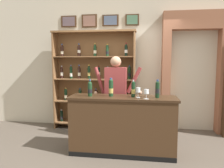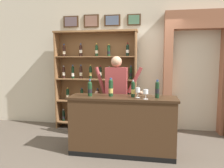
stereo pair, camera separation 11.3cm
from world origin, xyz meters
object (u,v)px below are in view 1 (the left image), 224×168
tasting_bottle_super_tuscan (111,87)px  tasting_bottle_vin_santo (133,89)px  wine_shelf (94,79)px  shopkeeper (116,89)px  tasting_counter (123,125)px  wine_glass_center (146,92)px  tasting_bottle_brunello (157,89)px  wine_glass_spare (138,90)px  tasting_bottle_bianco (90,89)px

tasting_bottle_super_tuscan → tasting_bottle_vin_santo: size_ratio=1.09×
wine_shelf → shopkeeper: size_ratio=1.34×
tasting_counter → wine_shelf: bearing=121.4°
tasting_counter → tasting_bottle_vin_santo: tasting_bottle_vin_santo is taller
tasting_counter → tasting_bottle_vin_santo: bearing=2.6°
wine_shelf → wine_glass_center: 1.91m
shopkeeper → tasting_bottle_vin_santo: (0.38, -0.59, 0.09)m
wine_shelf → tasting_bottle_super_tuscan: (0.59, -1.30, -0.02)m
tasting_bottle_brunello → wine_glass_spare: 0.32m
wine_glass_spare → tasting_bottle_vin_santo: bearing=144.0°
tasting_counter → wine_glass_spare: 0.68m
tasting_counter → tasting_bottle_super_tuscan: bearing=174.9°
shopkeeper → tasting_counter: bearing=-71.6°
tasting_bottle_brunello → tasting_bottle_super_tuscan: bearing=176.9°
shopkeeper → wine_glass_spare: (0.46, -0.66, 0.08)m
tasting_counter → tasting_bottle_super_tuscan: 0.69m
tasting_bottle_super_tuscan → wine_glass_center: size_ratio=2.00×
tasting_bottle_super_tuscan → tasting_bottle_brunello: bearing=-3.1°
tasting_bottle_bianco → tasting_bottle_vin_santo: 0.75m
tasting_bottle_brunello → wine_glass_center: size_ratio=1.90×
wine_glass_center → wine_glass_spare: 0.18m
wine_glass_spare → tasting_bottle_super_tuscan: bearing=171.2°
tasting_counter → tasting_bottle_bianco: (-0.57, -0.03, 0.63)m
tasting_bottle_super_tuscan → wine_glass_center: (0.60, -0.19, -0.04)m
tasting_bottle_bianco → wine_glass_center: size_ratio=1.84×
wine_shelf → tasting_bottle_brunello: wine_shelf is taller
wine_glass_center → tasting_counter: bearing=156.8°
tasting_bottle_super_tuscan → tasting_bottle_brunello: tasting_bottle_super_tuscan is taller
tasting_counter → tasting_bottle_vin_santo: 0.66m
shopkeeper → tasting_bottle_super_tuscan: bearing=-90.6°
tasting_counter → wine_glass_center: size_ratio=11.53×
tasting_bottle_brunello → wine_glass_center: 0.24m
wine_glass_spare → tasting_bottle_bianco: bearing=178.1°
wine_shelf → wine_glass_center: wine_shelf is taller
tasting_bottle_bianco → tasting_counter: bearing=2.6°
tasting_counter → shopkeeper: shopkeeper is taller
tasting_bottle_vin_santo → wine_glass_center: tasting_bottle_vin_santo is taller
wine_shelf → tasting_bottle_brunello: (1.38, -1.34, -0.03)m
wine_glass_center → tasting_bottle_brunello: bearing=38.9°
tasting_bottle_bianco → wine_glass_spare: tasting_bottle_bianco is taller
tasting_bottle_super_tuscan → wine_glass_spare: 0.48m
tasting_bottle_super_tuscan → tasting_bottle_brunello: size_ratio=1.05×
shopkeeper → wine_glass_center: (0.60, -0.77, 0.07)m
wine_shelf → tasting_counter: size_ratio=1.24×
tasting_bottle_vin_santo → tasting_bottle_brunello: tasting_bottle_brunello is taller
wine_shelf → shopkeeper: 0.94m
shopkeeper → wine_glass_spare: shopkeeper is taller
wine_shelf → shopkeeper: (0.60, -0.71, -0.13)m
tasting_bottle_vin_santo → wine_glass_center: (0.22, -0.18, -0.02)m
wine_glass_center → shopkeeper: bearing=127.7°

